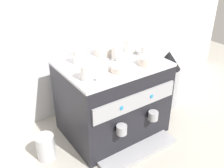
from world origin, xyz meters
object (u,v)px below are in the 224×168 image
(ceramic_cup_2, at_px, (117,53))
(ceramic_bowl_3, at_px, (104,51))
(ceramic_cup_0, at_px, (88,73))
(milk_pitcher, at_px, (46,147))
(coffee_grinder, at_px, (166,79))
(ceramic_cup_4, at_px, (131,45))
(ceramic_cup_1, at_px, (146,51))
(ceramic_bowl_1, at_px, (147,61))
(ceramic_cup_3, at_px, (79,56))
(espresso_machine, at_px, (112,98))
(ceramic_bowl_0, at_px, (98,68))
(ceramic_bowl_2, at_px, (122,68))

(ceramic_cup_2, xyz_separation_m, ceramic_bowl_3, (-0.02, 0.10, -0.02))
(ceramic_cup_0, xyz_separation_m, milk_pitcher, (-0.23, 0.10, -0.43))
(coffee_grinder, bearing_deg, ceramic_cup_0, -169.13)
(ceramic_cup_4, distance_m, milk_pitcher, 0.77)
(ceramic_cup_0, relative_size, coffee_grinder, 0.24)
(ceramic_cup_1, height_order, ceramic_bowl_1, ceramic_cup_1)
(coffee_grinder, bearing_deg, ceramic_cup_3, 174.11)
(espresso_machine, xyz_separation_m, ceramic_bowl_0, (-0.12, -0.05, 0.25))
(ceramic_bowl_3, xyz_separation_m, coffee_grinder, (0.46, -0.10, -0.28))
(ceramic_cup_2, distance_m, ceramic_bowl_0, 0.19)
(ceramic_cup_0, xyz_separation_m, ceramic_bowl_3, (0.24, 0.24, -0.02))
(ceramic_cup_1, relative_size, ceramic_cup_3, 0.99)
(coffee_grinder, distance_m, milk_pitcher, 0.93)
(ceramic_cup_3, bearing_deg, milk_pitcher, -160.69)
(ceramic_cup_0, relative_size, ceramic_cup_1, 0.94)
(ceramic_cup_1, height_order, ceramic_bowl_0, ceramic_cup_1)
(ceramic_cup_3, bearing_deg, ceramic_cup_1, -18.29)
(ceramic_cup_0, xyz_separation_m, ceramic_cup_3, (0.06, 0.20, 0.00))
(espresso_machine, distance_m, ceramic_bowl_1, 0.32)
(ceramic_bowl_3, relative_size, coffee_grinder, 0.29)
(ceramic_cup_4, relative_size, milk_pitcher, 0.84)
(ceramic_cup_1, distance_m, ceramic_bowl_1, 0.13)
(ceramic_bowl_1, height_order, ceramic_bowl_3, same)
(espresso_machine, height_order, ceramic_bowl_1, ceramic_bowl_1)
(ceramic_bowl_2, xyz_separation_m, ceramic_bowl_3, (0.04, 0.25, 0.01))
(ceramic_bowl_1, xyz_separation_m, milk_pitcher, (-0.58, 0.13, -0.41))
(espresso_machine, height_order, ceramic_cup_3, ceramic_cup_3)
(espresso_machine, height_order, milk_pitcher, espresso_machine)
(espresso_machine, relative_size, ceramic_bowl_1, 5.70)
(coffee_grinder, bearing_deg, ceramic_cup_1, -167.49)
(ceramic_bowl_1, bearing_deg, ceramic_bowl_0, 162.58)
(ceramic_cup_0, bearing_deg, ceramic_cup_3, 73.66)
(ceramic_bowl_1, distance_m, milk_pitcher, 0.72)
(ceramic_bowl_2, bearing_deg, milk_pitcher, 165.38)
(ceramic_cup_0, height_order, ceramic_cup_4, same)
(ceramic_cup_3, bearing_deg, ceramic_cup_0, -106.34)
(ceramic_cup_1, relative_size, ceramic_bowl_0, 0.96)
(ceramic_cup_0, xyz_separation_m, ceramic_bowl_0, (0.09, 0.06, -0.02))
(ceramic_cup_4, bearing_deg, espresso_machine, -156.85)
(ceramic_cup_3, distance_m, ceramic_bowl_2, 0.25)
(ceramic_cup_1, distance_m, ceramic_bowl_2, 0.25)
(ceramic_bowl_1, height_order, milk_pitcher, ceramic_bowl_1)
(ceramic_cup_3, distance_m, ceramic_bowl_3, 0.19)
(ceramic_bowl_1, height_order, coffee_grinder, ceramic_bowl_1)
(ceramic_cup_0, xyz_separation_m, ceramic_bowl_2, (0.20, -0.01, -0.02))
(ceramic_bowl_2, xyz_separation_m, milk_pitcher, (-0.42, 0.11, -0.40))
(milk_pitcher, bearing_deg, ceramic_cup_0, -23.62)
(espresso_machine, bearing_deg, ceramic_cup_4, 23.15)
(milk_pitcher, bearing_deg, ceramic_bowl_3, 16.32)
(ceramic_bowl_3, height_order, milk_pitcher, ceramic_bowl_3)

